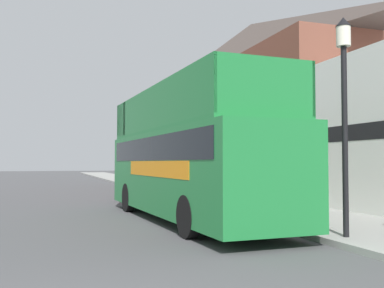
{
  "coord_description": "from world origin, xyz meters",
  "views": [
    {
      "loc": [
        -0.11,
        -4.2,
        1.8
      ],
      "look_at": [
        4.83,
        10.61,
        2.44
      ],
      "focal_mm": 42.0,
      "sensor_mm": 36.0,
      "label": 1
    }
  ],
  "objects_px": {
    "parked_car_ahead_of_bus": "(149,187)",
    "lamp_post_nearest": "(344,85)",
    "tour_bus": "(186,163)",
    "lamp_post_second": "(197,119)"
  },
  "relations": [
    {
      "from": "parked_car_ahead_of_bus",
      "to": "lamp_post_second",
      "type": "relative_size",
      "value": 0.79
    },
    {
      "from": "parked_car_ahead_of_bus",
      "to": "lamp_post_nearest",
      "type": "bearing_deg",
      "value": -84.32
    },
    {
      "from": "parked_car_ahead_of_bus",
      "to": "lamp_post_second",
      "type": "height_order",
      "value": "lamp_post_second"
    },
    {
      "from": "tour_bus",
      "to": "lamp_post_second",
      "type": "bearing_deg",
      "value": 64.58
    },
    {
      "from": "tour_bus",
      "to": "parked_car_ahead_of_bus",
      "type": "height_order",
      "value": "tour_bus"
    },
    {
      "from": "lamp_post_nearest",
      "to": "parked_car_ahead_of_bus",
      "type": "bearing_deg",
      "value": 97.89
    },
    {
      "from": "lamp_post_nearest",
      "to": "lamp_post_second",
      "type": "height_order",
      "value": "lamp_post_second"
    },
    {
      "from": "lamp_post_nearest",
      "to": "tour_bus",
      "type": "bearing_deg",
      "value": 114.13
    },
    {
      "from": "lamp_post_nearest",
      "to": "lamp_post_second",
      "type": "bearing_deg",
      "value": 91.03
    },
    {
      "from": "parked_car_ahead_of_bus",
      "to": "lamp_post_nearest",
      "type": "height_order",
      "value": "lamp_post_nearest"
    }
  ]
}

